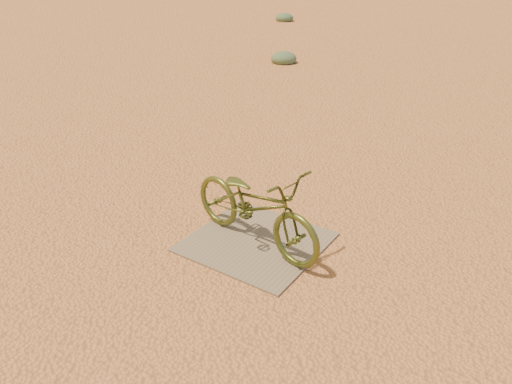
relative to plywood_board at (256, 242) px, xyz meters
The scene contains 5 objects.
ground 0.56m from the plywood_board, behind, with size 120.00×120.00×0.00m, color #DA884A.
plywood_board is the anchor object (origin of this frame).
bicycle 0.48m from the plywood_board, 74.02° to the right, with size 0.62×1.77×0.93m, color #4A551E.
kale_a 8.85m from the plywood_board, 119.05° to the left, with size 0.69×0.69×0.38m, color #56704C.
kale_c 16.21m from the plywood_board, 119.83° to the left, with size 0.72×0.72×0.40m, color #56704C.
Camera 1 is at (3.15, -3.85, 3.01)m, focal length 35.00 mm.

